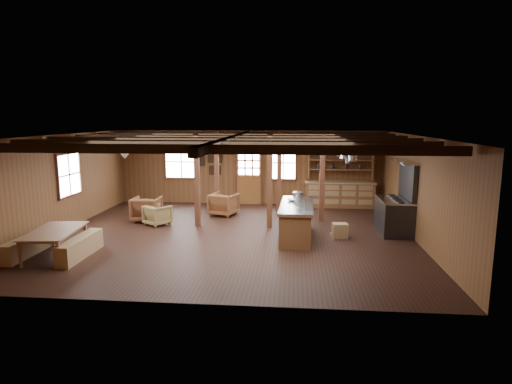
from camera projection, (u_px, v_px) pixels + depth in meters
room at (232, 186)px, 11.79m from camera, size 10.04×9.04×2.84m
ceiling_joists at (232, 140)px, 11.74m from camera, size 9.80×8.82×0.18m
timber_posts at (257, 176)px, 13.79m from camera, size 3.95×2.35×2.80m
back_door at (249, 181)px, 16.25m from camera, size 1.02×0.08×2.15m
window_back_left at (181, 162)px, 16.36m from camera, size 1.32×0.06×1.32m
window_back_right at (283, 163)px, 16.02m from camera, size 1.02×0.06×1.32m
window_left at (69, 175)px, 12.69m from camera, size 0.14×1.24×1.32m
notice_boards at (210, 161)px, 16.25m from camera, size 1.08×0.03×0.90m
back_counter at (340, 191)px, 15.75m from camera, size 2.55×0.60×2.45m
pendant_lamps at (162, 152)px, 12.83m from camera, size 1.86×2.36×0.66m
pot_rack at (345, 154)px, 11.75m from camera, size 0.34×3.00×0.44m
kitchen_island at (296, 221)px, 11.74m from camera, size 0.96×2.53×1.20m
step_stool at (340, 231)px, 11.76m from camera, size 0.49×0.38×0.41m
commercial_range at (396, 210)px, 12.24m from camera, size 0.87×1.69×2.09m
dining_table at (57, 243)px, 10.19m from camera, size 1.22×1.92×0.64m
bench_wall at (27, 246)px, 10.27m from camera, size 0.31×1.68×0.46m
bench_aisle at (80, 247)px, 10.15m from camera, size 0.33×1.75×0.48m
armchair_a at (147, 209)px, 13.65m from camera, size 0.85×0.88×0.78m
armchair_b at (224, 204)px, 14.46m from camera, size 1.03×1.05×0.76m
armchair_c at (158, 215)px, 13.18m from camera, size 0.94×0.95×0.63m
counter_pot at (298, 195)px, 12.44m from camera, size 0.32×0.32×0.19m
bowl at (291, 200)px, 12.10m from camera, size 0.26×0.26×0.06m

